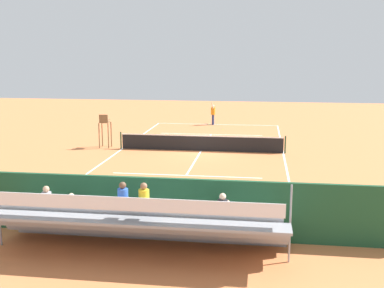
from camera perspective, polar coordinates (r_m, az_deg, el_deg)
name	(u,v)px	position (r m, az deg, el deg)	size (l,w,h in m)	color
ground_plane	(201,151)	(29.86, 1.08, -0.82)	(60.00, 60.00, 0.00)	#D17542
court_line_markings	(201,151)	(29.90, 1.09, -0.80)	(10.10, 22.20, 0.01)	white
tennis_net	(201,143)	(29.77, 1.09, 0.13)	(10.30, 0.10, 1.07)	black
backdrop_wall	(150,206)	(16.25, -5.02, -7.34)	(18.00, 0.16, 2.00)	#1E4C2D
bleacher_stand	(139,222)	(15.04, -6.21, -9.16)	(9.06, 2.40, 2.48)	gray
umpire_chair	(105,127)	(31.18, -10.25, 1.96)	(0.67, 0.67, 2.14)	brown
courtside_bench	(219,215)	(16.74, 3.19, -8.36)	(1.80, 0.40, 0.93)	#234C2D
equipment_bag	(169,224)	(16.97, -2.72, -9.44)	(0.90, 0.36, 0.36)	#B22D2D
tennis_player	(213,113)	(40.37, 2.50, 3.72)	(0.42, 0.55, 1.93)	navy
tennis_racket	(209,124)	(40.66, 2.03, 2.35)	(0.58, 0.40, 0.03)	black
tennis_ball_near	(223,130)	(37.82, 3.67, 1.71)	(0.07, 0.07, 0.07)	#CCDB33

